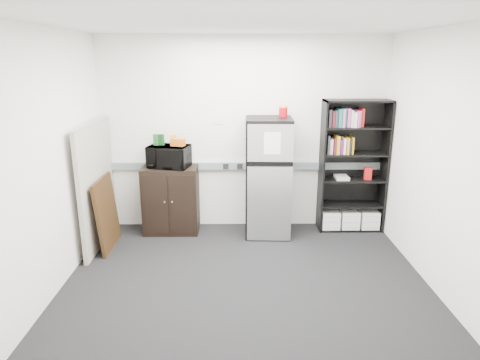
% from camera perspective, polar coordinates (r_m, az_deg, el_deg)
% --- Properties ---
extents(floor, '(4.00, 4.00, 0.00)m').
position_cam_1_polar(floor, '(4.84, 0.78, -13.60)').
color(floor, black).
rests_on(floor, ground).
extents(wall_back, '(4.00, 0.02, 2.70)m').
position_cam_1_polar(wall_back, '(6.05, 0.45, 6.09)').
color(wall_back, white).
rests_on(wall_back, floor).
extents(wall_right, '(0.02, 3.50, 2.70)m').
position_cam_1_polar(wall_right, '(4.82, 25.37, 1.95)').
color(wall_right, white).
rests_on(wall_right, floor).
extents(wall_left, '(0.02, 3.50, 2.70)m').
position_cam_1_polar(wall_left, '(4.73, -24.16, 1.86)').
color(wall_left, white).
rests_on(wall_left, floor).
extents(ceiling, '(4.00, 3.50, 0.02)m').
position_cam_1_polar(ceiling, '(4.22, 0.93, 20.18)').
color(ceiling, white).
rests_on(ceiling, wall_back).
extents(electrical_raceway, '(3.92, 0.05, 0.10)m').
position_cam_1_polar(electrical_raceway, '(6.11, 0.44, 1.89)').
color(electrical_raceway, gray).
rests_on(electrical_raceway, wall_back).
extents(wall_note, '(0.14, 0.00, 0.10)m').
position_cam_1_polar(wall_note, '(6.02, -2.91, 7.95)').
color(wall_note, white).
rests_on(wall_note, wall_back).
extents(bookshelf, '(0.90, 0.34, 1.85)m').
position_cam_1_polar(bookshelf, '(6.18, 14.79, 1.63)').
color(bookshelf, black).
rests_on(bookshelf, floor).
extents(cubicle_partition, '(0.06, 1.30, 1.62)m').
position_cam_1_polar(cubicle_partition, '(5.80, -18.55, -0.64)').
color(cubicle_partition, '#A29E8F').
rests_on(cubicle_partition, floor).
extents(cabinet, '(0.76, 0.50, 0.95)m').
position_cam_1_polar(cabinet, '(6.09, -9.17, -2.56)').
color(cabinet, black).
rests_on(cabinet, floor).
extents(microwave, '(0.60, 0.47, 0.30)m').
position_cam_1_polar(microwave, '(5.91, -9.45, 3.12)').
color(microwave, black).
rests_on(microwave, cabinet).
extents(snack_box_a, '(0.08, 0.06, 0.15)m').
position_cam_1_polar(snack_box_a, '(5.93, -11.11, 5.29)').
color(snack_box_a, '#185621').
rests_on(snack_box_a, microwave).
extents(snack_box_b, '(0.08, 0.07, 0.15)m').
position_cam_1_polar(snack_box_b, '(5.92, -10.45, 5.30)').
color(snack_box_b, '#0D3C13').
rests_on(snack_box_b, microwave).
extents(snack_box_c, '(0.08, 0.06, 0.14)m').
position_cam_1_polar(snack_box_c, '(5.89, -8.89, 5.28)').
color(snack_box_c, '#C57312').
rests_on(snack_box_c, microwave).
extents(snack_bag, '(0.20, 0.15, 0.10)m').
position_cam_1_polar(snack_bag, '(5.84, -8.28, 5.01)').
color(snack_bag, orange).
rests_on(snack_bag, microwave).
extents(refrigerator, '(0.63, 0.66, 1.63)m').
position_cam_1_polar(refrigerator, '(5.86, 3.76, 0.35)').
color(refrigerator, black).
rests_on(refrigerator, floor).
extents(coffee_can, '(0.12, 0.12, 0.16)m').
position_cam_1_polar(coffee_can, '(5.83, 5.78, 9.19)').
color(coffee_can, '#B00814').
rests_on(coffee_can, refrigerator).
extents(framed_poster, '(0.12, 0.72, 0.93)m').
position_cam_1_polar(framed_poster, '(5.77, -17.33, -4.27)').
color(framed_poster, black).
rests_on(framed_poster, floor).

